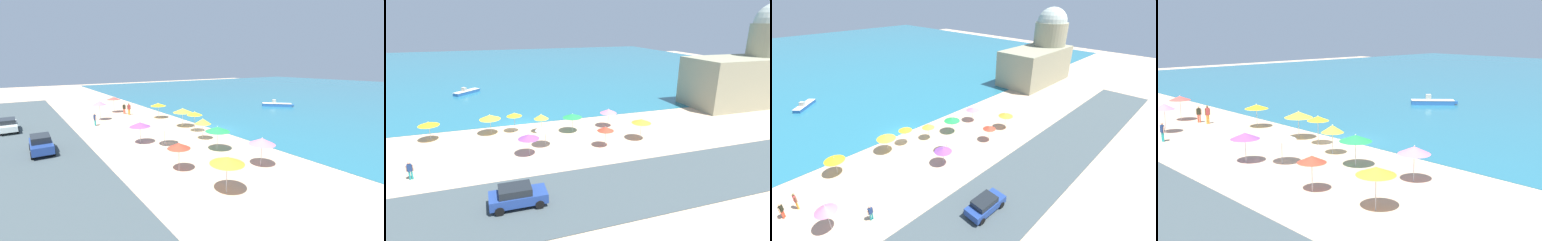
# 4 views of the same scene
# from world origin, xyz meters

# --- Properties ---
(ground_plane) EXTENTS (160.00, 160.00, 0.00)m
(ground_plane) POSITION_xyz_m (0.00, 0.00, 0.00)
(ground_plane) COLOR #CEAB8A
(sea) EXTENTS (150.00, 110.00, 0.05)m
(sea) POSITION_xyz_m (0.00, 55.00, 0.03)
(sea) COLOR #256C83
(sea) RESTS_ON ground_plane
(coastal_road) EXTENTS (80.00, 8.00, 0.06)m
(coastal_road) POSITION_xyz_m (0.00, -18.00, 0.03)
(coastal_road) COLOR #424E52
(coastal_road) RESTS_ON ground_plane
(beach_umbrella_0) EXTENTS (2.13, 2.13, 2.42)m
(beach_umbrella_0) POSITION_xyz_m (12.10, -9.30, 2.14)
(beach_umbrella_0) COLOR #B2B2B7
(beach_umbrella_0) RESTS_ON ground_plane
(beach_umbrella_1) EXTENTS (1.72, 1.72, 2.22)m
(beach_umbrella_1) POSITION_xyz_m (7.60, -9.89, 1.94)
(beach_umbrella_1) COLOR #B2B2B7
(beach_umbrella_1) RESTS_ON ground_plane
(beach_umbrella_2) EXTENTS (1.76, 1.76, 2.41)m
(beach_umbrella_2) POSITION_xyz_m (-0.81, -2.54, 2.15)
(beach_umbrella_2) COLOR #B2B2B7
(beach_umbrella_2) RESTS_ON ground_plane
(beach_umbrella_3) EXTENTS (2.26, 2.26, 2.27)m
(beach_umbrella_3) POSITION_xyz_m (5.67, -4.59, 1.99)
(beach_umbrella_3) COLOR #B2B2B7
(beach_umbrella_3) RESTS_ON ground_plane
(beach_umbrella_4) EXTENTS (2.03, 2.03, 2.21)m
(beach_umbrella_4) POSITION_xyz_m (1.70, -7.83, 1.94)
(beach_umbrella_4) COLOR #B2B2B7
(beach_umbrella_4) RESTS_ON ground_plane
(beach_umbrella_5) EXTENTS (2.39, 2.39, 2.41)m
(beach_umbrella_5) POSITION_xyz_m (-3.55, -2.40, 2.08)
(beach_umbrella_5) COLOR #B2B2B7
(beach_umbrella_5) RESTS_ON ground_plane
(beach_umbrella_7) EXTENTS (1.83, 1.83, 2.75)m
(beach_umbrella_7) POSITION_xyz_m (-13.38, -9.77, 2.41)
(beach_umbrella_7) COLOR #B2B2B7
(beach_umbrella_7) RESTS_ON ground_plane
(beach_umbrella_8) EXTENTS (2.19, 2.19, 2.25)m
(beach_umbrella_8) POSITION_xyz_m (-9.95, -2.47, 1.99)
(beach_umbrella_8) COLOR #B2B2B7
(beach_umbrella_8) RESTS_ON ground_plane
(beach_umbrella_9) EXTENTS (2.08, 2.08, 2.21)m
(beach_umbrella_9) POSITION_xyz_m (-0.29, -9.50, 1.92)
(beach_umbrella_9) COLOR #B2B2B7
(beach_umbrella_9) RESTS_ON ground_plane
(beach_umbrella_10) EXTENTS (1.70, 1.70, 2.27)m
(beach_umbrella_10) POSITION_xyz_m (2.16, -3.59, 1.93)
(beach_umbrella_10) COLOR #B2B2B7
(beach_umbrella_10) RESTS_ON ground_plane
(beach_umbrella_11) EXTENTS (2.03, 2.03, 2.30)m
(beach_umbrella_11) POSITION_xyz_m (10.44, -4.21, 2.00)
(beach_umbrella_11) COLOR #B2B2B7
(beach_umbrella_11) RESTS_ON ground_plane
(bather_0) EXTENTS (0.25, 0.57, 1.82)m
(bather_0) POSITION_xyz_m (-14.69, -5.06, 1.03)
(bather_0) COLOR orange
(bather_0) RESTS_ON ground_plane
(bather_1) EXTENTS (0.57, 0.26, 1.63)m
(bather_1) POSITION_xyz_m (-10.41, -11.25, 0.91)
(bather_1) COLOR teal
(bather_1) RESTS_ON ground_plane
(bather_2) EXTENTS (0.40, 0.47, 1.67)m
(bather_2) POSITION_xyz_m (-15.91, -5.37, 0.93)
(bather_2) COLOR #F34A30
(bather_2) RESTS_ON ground_plane
(parked_car_0) EXTENTS (4.04, 1.88, 1.55)m
(parked_car_0) POSITION_xyz_m (-2.52, -17.87, 0.87)
(parked_car_0) COLOR navy
(parked_car_0) RESTS_ON coastal_road
(skiff_nearshore) EXTENTS (4.65, 4.58, 1.24)m
(skiff_nearshore) POSITION_xyz_m (-6.67, 20.16, 0.39)
(skiff_nearshore) COLOR #275999
(skiff_nearshore) RESTS_ON sea
(harbor_fortress) EXTENTS (17.01, 8.52, 15.36)m
(harbor_fortress) POSITION_xyz_m (36.68, -0.65, 5.55)
(harbor_fortress) COLOR gray
(harbor_fortress) RESTS_ON ground_plane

